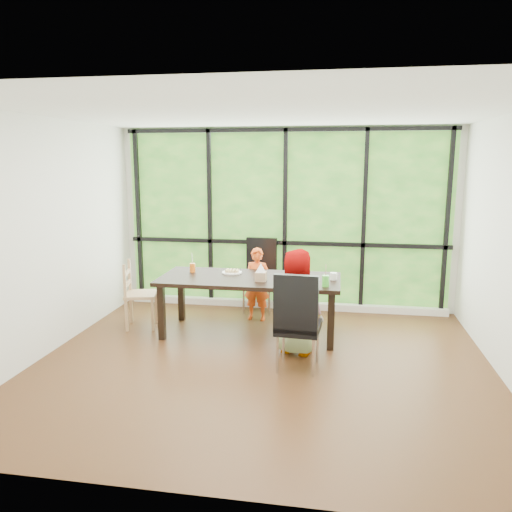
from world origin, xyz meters
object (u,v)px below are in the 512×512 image
Objects in this scene: chair_interior_leather at (298,320)px; child_toddler at (257,284)px; green_cup at (326,281)px; plate_far at (232,273)px; chair_end_beech at (141,294)px; white_mug at (333,276)px; child_older at (299,302)px; dining_table at (250,306)px; chair_window_leather at (259,276)px; tissue_box at (261,276)px; orange_cup at (193,268)px; plate_near at (296,283)px.

chair_interior_leather is 1.05× the size of child_toddler.
chair_interior_leather is 8.15× the size of green_cup.
plate_far is (-0.27, -0.39, 0.25)m from child_toddler.
chair_end_beech is 10.10× the size of white_mug.
chair_end_beech is at bearing 2.18° from child_older.
dining_table is at bearing -36.18° from plate_far.
tissue_box is (0.21, -1.15, 0.27)m from chair_window_leather.
dining_table is 2.12× the size of chair_window_leather.
chair_interior_leather reaches higher than child_toddler.
tissue_box is at bearing -110.28° from chair_end_beech.
child_older reaches higher than orange_cup.
child_toddler is 0.96m from orange_cup.
chair_window_leather is 12.12× the size of white_mug.
tissue_box is (-0.44, 0.04, 0.05)m from plate_near.
green_cup is at bearing -103.99° from white_mug.
tissue_box is at bearing 174.44° from plate_near.
green_cup is at bearing -107.05° from chair_interior_leather.
orange_cup is at bearing -33.54° from chair_interior_leather.
orange_cup is 1.34× the size of white_mug.
orange_cup is (-1.42, 0.38, 0.05)m from plate_near.
chair_end_beech reaches higher than orange_cup.
dining_table is at bearing 162.64° from green_cup.
dining_table is 1.85× the size of child_older.
orange_cup reaches higher than plate_near.
plate_near is at bearing -24.59° from plate_far.
plate_far reaches higher than plate_near.
child_older reaches higher than chair_interior_leather.
chair_window_leather is 1.74m from chair_end_beech.
white_mug is 0.67× the size of tissue_box.
dining_table is at bearing -12.00° from orange_cup.
chair_end_beech is at bearing -152.49° from child_toddler.
chair_window_leather is at bearing 139.43° from white_mug.
chair_window_leather is at bearing 73.33° from plate_far.
green_cup is at bearing -111.45° from chair_end_beech.
chair_window_leather is at bearing -65.43° from chair_interior_leather.
plate_near is 1.71× the size of orange_cup.
chair_window_leather is 1.20m from tissue_box.
dining_table is 1.11m from green_cup.
green_cup is at bearing -17.36° from dining_table.
green_cup is 1.49× the size of white_mug.
chair_interior_leather is 9.03× the size of orange_cup.
dining_table is 2.55× the size of chair_end_beech.
chair_window_leather is 5.29× the size of plate_near.
green_cup is at bearing -15.31° from plate_near.
chair_window_leather is 8.18× the size of tissue_box.
green_cup is 1.00× the size of tissue_box.
child_toddler reaches higher than tissue_box.
tissue_box reaches higher than plate_far.
chair_window_leather is 0.85m from plate_far.
chair_window_leather is 4.08× the size of plate_far.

